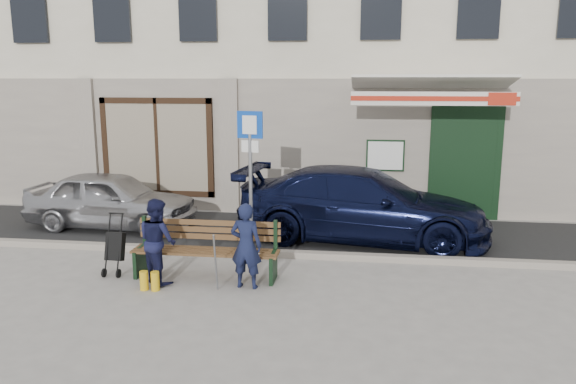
% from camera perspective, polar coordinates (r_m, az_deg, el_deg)
% --- Properties ---
extents(ground, '(80.00, 80.00, 0.00)m').
position_cam_1_polar(ground, '(9.01, -4.32, -9.46)').
color(ground, '#9E9991').
rests_on(ground, ground).
extents(asphalt_lane, '(60.00, 3.20, 0.01)m').
position_cam_1_polar(asphalt_lane, '(11.91, -1.24, -4.14)').
color(asphalt_lane, '#282828').
rests_on(asphalt_lane, ground).
extents(curb, '(60.00, 0.18, 0.12)m').
position_cam_1_polar(curb, '(10.38, -2.61, -6.22)').
color(curb, '#9E9384').
rests_on(curb, ground).
extents(building, '(20.00, 8.27, 10.00)m').
position_cam_1_polar(building, '(16.86, 1.65, 17.52)').
color(building, beige).
rests_on(building, ground).
extents(car_silver, '(3.75, 1.70, 1.25)m').
position_cam_1_polar(car_silver, '(12.75, -17.51, -0.75)').
color(car_silver, '#AFAFB4').
rests_on(car_silver, ground).
extents(car_navy, '(5.21, 2.63, 1.45)m').
position_cam_1_polar(car_navy, '(11.35, 7.56, -1.27)').
color(car_navy, black).
rests_on(car_navy, ground).
extents(parking_sign, '(0.49, 0.13, 2.64)m').
position_cam_1_polar(parking_sign, '(10.24, -3.85, 3.33)').
color(parking_sign, gray).
rests_on(parking_sign, ground).
extents(bench, '(2.40, 1.17, 0.98)m').
position_cam_1_polar(bench, '(9.31, -8.63, -5.89)').
color(bench, brown).
rests_on(bench, ground).
extents(man, '(0.52, 0.37, 1.36)m').
position_cam_1_polar(man, '(8.73, -4.28, -5.47)').
color(man, '#141937').
rests_on(man, ground).
extents(woman, '(0.84, 0.82, 1.37)m').
position_cam_1_polar(woman, '(9.19, -13.11, -4.83)').
color(woman, '#131536').
rests_on(woman, ground).
extents(stroller, '(0.31, 0.43, 1.01)m').
position_cam_1_polar(stroller, '(9.81, -17.17, -5.42)').
color(stroller, black).
rests_on(stroller, ground).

